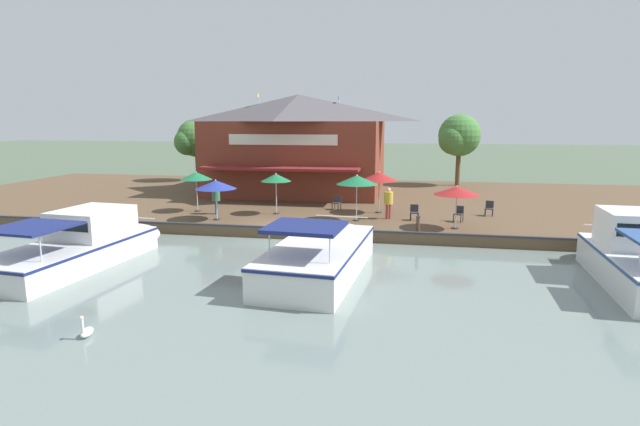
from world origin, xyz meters
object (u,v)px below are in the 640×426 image
object	(u,v)px
person_mid_patio	(388,199)
motorboat_distant_upstream	(87,243)
cafe_chair_mid_patio	(459,213)
person_near_entrance	(216,197)
patio_umbrella_far_corner	(276,178)
mooring_post	(418,224)
tree_downstream_bank	(458,137)
motorboat_second_along	(324,252)
patio_umbrella_mid_patio_right	(457,191)
patio_umbrella_back_row	(357,180)
tree_behind_restaurant	(194,139)
cafe_chair_under_first_umbrella	(337,202)
patio_umbrella_by_entrance	(216,185)
motorboat_nearest_quay	(631,257)
cafe_chair_far_corner_seat	(414,212)
waterfront_restaurant	(299,143)
patio_umbrella_mid_patio_left	(196,176)
cafe_chair_facing_river	(489,207)
patio_umbrella_near_quay_edge	(379,176)
swan	(87,331)

from	to	relation	value
person_mid_patio	motorboat_distant_upstream	xyz separation A→B (m)	(9.04, -12.24, -0.84)
cafe_chair_mid_patio	person_near_entrance	xyz separation A→B (m)	(0.28, -13.74, 0.53)
patio_umbrella_far_corner	mooring_post	size ratio (longest dim) A/B	2.86
patio_umbrella_far_corner	tree_downstream_bank	bearing A→B (deg)	143.19
patio_umbrella_far_corner	mooring_post	distance (m)	9.02
cafe_chair_mid_patio	motorboat_second_along	world-z (taller)	motorboat_second_along
patio_umbrella_mid_patio_right	patio_umbrella_back_row	world-z (taller)	patio_umbrella_back_row
motorboat_second_along	patio_umbrella_mid_patio_right	bearing A→B (deg)	138.25
motorboat_second_along	mooring_post	xyz separation A→B (m)	(-4.98, 3.76, 0.26)
patio_umbrella_mid_patio_right	cafe_chair_mid_patio	size ratio (longest dim) A/B	2.68
person_near_entrance	tree_behind_restaurant	xyz separation A→B (m)	(-14.95, -8.04, 2.73)
patio_umbrella_mid_patio_right	patio_umbrella_far_corner	distance (m)	10.22
cafe_chair_under_first_umbrella	tree_behind_restaurant	bearing A→B (deg)	-129.62
patio_umbrella_by_entrance	cafe_chair_under_first_umbrella	size ratio (longest dim) A/B	2.64
motorboat_nearest_quay	cafe_chair_far_corner_seat	bearing A→B (deg)	-133.45
waterfront_restaurant	tree_behind_restaurant	size ratio (longest dim) A/B	2.35
patio_umbrella_back_row	motorboat_nearest_quay	distance (m)	13.13
cafe_chair_under_first_umbrella	motorboat_distant_upstream	xyz separation A→B (m)	(11.42, -9.01, -0.22)
mooring_post	person_near_entrance	bearing A→B (deg)	-104.27
patio_umbrella_mid_patio_left	cafe_chair_mid_patio	world-z (taller)	patio_umbrella_mid_patio_left
cafe_chair_far_corner_seat	patio_umbrella_mid_patio_left	bearing A→B (deg)	-91.56
motorboat_nearest_quay	cafe_chair_facing_river	bearing A→B (deg)	-158.79
mooring_post	patio_umbrella_near_quay_edge	bearing A→B (deg)	-156.10
cafe_chair_mid_patio	waterfront_restaurant	bearing A→B (deg)	-131.61
cafe_chair_facing_river	person_mid_patio	xyz separation A→B (m)	(1.99, -5.66, 0.62)
patio_umbrella_far_corner	person_mid_patio	world-z (taller)	patio_umbrella_far_corner
person_near_entrance	patio_umbrella_far_corner	bearing A→B (deg)	100.95
cafe_chair_facing_river	cafe_chair_far_corner_seat	bearing A→B (deg)	-63.83
patio_umbrella_near_quay_edge	tree_behind_restaurant	world-z (taller)	tree_behind_restaurant
patio_umbrella_mid_patio_right	motorboat_second_along	xyz separation A→B (m)	(6.31, -5.63, -1.78)
swan	cafe_chair_mid_patio	bearing A→B (deg)	144.30
patio_umbrella_far_corner	motorboat_nearest_quay	distance (m)	17.86
patio_umbrella_back_row	cafe_chair_mid_patio	distance (m)	5.80
patio_umbrella_near_quay_edge	cafe_chair_far_corner_seat	xyz separation A→B (m)	(1.85, 2.08, -1.69)
patio_umbrella_mid_patio_left	motorboat_distant_upstream	size ratio (longest dim) A/B	0.27
patio_umbrella_near_quay_edge	person_near_entrance	distance (m)	9.61
person_mid_patio	patio_umbrella_mid_patio_left	bearing A→B (deg)	-91.32
patio_umbrella_back_row	tree_downstream_bank	bearing A→B (deg)	158.14
patio_umbrella_mid_patio_left	patio_umbrella_far_corner	size ratio (longest dim) A/B	1.01
cafe_chair_far_corner_seat	motorboat_second_along	distance (m)	8.94
patio_umbrella_back_row	swan	bearing A→B (deg)	-21.31
patio_umbrella_mid_patio_right	tree_downstream_bank	bearing A→B (deg)	175.36
patio_umbrella_mid_patio_left	person_near_entrance	size ratio (longest dim) A/B	1.49
cafe_chair_under_first_umbrella	person_near_entrance	xyz separation A→B (m)	(2.74, -6.71, 0.53)
cafe_chair_far_corner_seat	tree_downstream_bank	world-z (taller)	tree_downstream_bank
cafe_chair_under_first_umbrella	cafe_chair_facing_river	size ratio (longest dim) A/B	1.00
cafe_chair_facing_river	person_near_entrance	distance (m)	15.79
patio_umbrella_near_quay_edge	cafe_chair_under_first_umbrella	bearing A→B (deg)	-103.41
patio_umbrella_near_quay_edge	person_near_entrance	xyz separation A→B (m)	(2.12, -9.30, -1.16)
patio_umbrella_by_entrance	person_near_entrance	distance (m)	2.01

